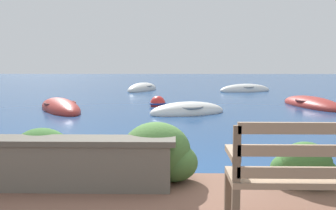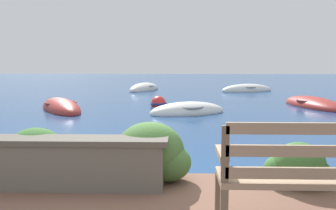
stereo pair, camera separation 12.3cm
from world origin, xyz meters
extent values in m
plane|color=navy|center=(0.00, 0.00, 0.00)|extent=(80.00, 80.00, 0.00)
cube|color=brown|center=(0.58, -1.26, 0.42)|extent=(0.06, 0.06, 0.40)
cube|color=gray|center=(1.19, -1.47, 0.65)|extent=(1.28, 0.48, 0.05)
cube|color=gray|center=(1.19, -1.68, 0.75)|extent=(1.22, 0.04, 0.09)
cube|color=gray|center=(1.19, -1.68, 0.93)|extent=(1.22, 0.04, 0.09)
cube|color=gray|center=(1.19, -1.68, 1.10)|extent=(1.22, 0.04, 0.09)
cube|color=brown|center=(0.58, -1.68, 0.90)|extent=(0.06, 0.04, 0.45)
cube|color=gray|center=(0.58, -1.47, 0.85)|extent=(0.07, 0.43, 0.05)
cube|color=#666056|center=(-1.11, -0.57, 0.47)|extent=(2.32, 0.35, 0.50)
cube|color=#565249|center=(-1.11, -0.57, 0.75)|extent=(2.43, 0.39, 0.06)
ellipsoid|color=#38662D|center=(-1.46, -0.28, 0.53)|extent=(0.72, 0.65, 0.61)
ellipsoid|color=#38662D|center=(-1.66, -0.23, 0.44)|extent=(0.54, 0.49, 0.43)
ellipsoid|color=#38662D|center=(-1.28, -0.32, 0.42)|extent=(0.50, 0.45, 0.40)
ellipsoid|color=#426B33|center=(-0.12, -0.26, 0.56)|extent=(0.81, 0.73, 0.69)
ellipsoid|color=#426B33|center=(-0.34, -0.20, 0.46)|extent=(0.60, 0.54, 0.48)
ellipsoid|color=#426B33|center=(0.08, -0.30, 0.44)|extent=(0.56, 0.51, 0.44)
ellipsoid|color=#38662D|center=(1.55, -0.44, 0.47)|extent=(0.58, 0.53, 0.50)
ellipsoid|color=#38662D|center=(1.39, -0.39, 0.40)|extent=(0.44, 0.39, 0.35)
ellipsoid|color=#38662D|center=(1.70, -0.46, 0.38)|extent=(0.41, 0.37, 0.32)
ellipsoid|color=silver|center=(0.47, 6.79, 0.05)|extent=(2.63, 1.92, 0.63)
torus|color=gray|center=(0.47, 6.79, 0.22)|extent=(1.39, 1.39, 0.07)
cube|color=#846647|center=(0.14, 6.65, 0.19)|extent=(0.44, 0.81, 0.04)
cube|color=#846647|center=(0.75, 6.91, 0.19)|extent=(0.44, 0.81, 0.04)
ellipsoid|color=#9E2D28|center=(-3.65, 7.50, 0.05)|extent=(2.50, 3.36, 0.67)
torus|color=brown|center=(-3.65, 7.50, 0.23)|extent=(1.40, 1.40, 0.07)
cube|color=#846647|center=(-3.89, 7.93, 0.20)|extent=(0.76, 0.50, 0.04)
cube|color=#846647|center=(-3.45, 7.14, 0.20)|extent=(0.76, 0.50, 0.04)
ellipsoid|color=#9E2D28|center=(4.91, 8.66, 0.05)|extent=(1.77, 3.40, 0.61)
torus|color=brown|center=(4.91, 8.66, 0.21)|extent=(1.34, 1.34, 0.07)
cube|color=#846647|center=(5.01, 8.19, 0.18)|extent=(0.90, 0.30, 0.04)
cube|color=#846647|center=(4.83, 9.06, 0.18)|extent=(0.90, 0.30, 0.04)
ellipsoid|color=silver|center=(3.74, 14.99, 0.05)|extent=(3.00, 1.83, 0.69)
torus|color=gray|center=(3.74, 14.99, 0.24)|extent=(1.25, 1.25, 0.07)
cube|color=#846647|center=(4.14, 15.13, 0.21)|extent=(0.36, 0.77, 0.04)
cube|color=#846647|center=(3.40, 14.87, 0.21)|extent=(0.36, 0.77, 0.04)
ellipsoid|color=silver|center=(-1.67, 15.52, 0.05)|extent=(1.94, 3.10, 0.73)
torus|color=gray|center=(-1.67, 15.52, 0.25)|extent=(1.33, 1.33, 0.07)
cube|color=#846647|center=(-1.82, 15.11, 0.22)|extent=(0.81, 0.39, 0.04)
cube|color=#846647|center=(-1.55, 15.86, 0.22)|extent=(0.81, 0.39, 0.04)
sphere|color=red|center=(-0.52, 8.62, 0.09)|extent=(0.54, 0.54, 0.54)
torus|color=navy|center=(-0.52, 8.62, 0.09)|extent=(0.59, 0.59, 0.06)
camera|label=1|loc=(0.10, -4.52, 1.62)|focal=40.00mm
camera|label=2|loc=(0.22, -4.52, 1.62)|focal=40.00mm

